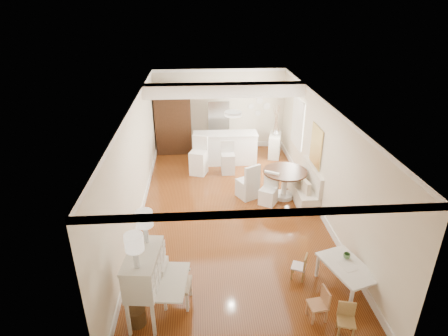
{
  "coord_description": "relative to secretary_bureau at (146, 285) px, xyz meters",
  "views": [
    {
      "loc": [
        -0.73,
        -8.14,
        5.05
      ],
      "look_at": [
        -0.14,
        0.3,
        1.11
      ],
      "focal_mm": 30.0,
      "sensor_mm": 36.0,
      "label": 1
    }
  ],
  "objects": [
    {
      "name": "gustavian_armchair",
      "position": [
        0.51,
        0.23,
        -0.21
      ],
      "size": [
        0.56,
        0.56,
        0.86
      ],
      "primitive_type": "cube",
      "rotation": [
        0.0,
        0.0,
        1.43
      ],
      "color": "white",
      "rests_on": "ground"
    },
    {
      "name": "slip_chair_near",
      "position": [
        2.74,
        3.61,
        -0.22
      ],
      "size": [
        0.56,
        0.57,
        0.85
      ],
      "primitive_type": "cube",
      "rotation": [
        0.0,
        0.0,
        -0.56
      ],
      "color": "white",
      "rests_on": "ground"
    },
    {
      "name": "secretary_bureau",
      "position": [
        0.0,
        0.0,
        0.0
      ],
      "size": [
        1.12,
        1.13,
        1.29
      ],
      "primitive_type": "cube",
      "rotation": [
        0.0,
        0.0,
        -0.11
      ],
      "color": "silver",
      "rests_on": "ground"
    },
    {
      "name": "sideboard",
      "position": [
        3.52,
        6.77,
        -0.26
      ],
      "size": [
        0.57,
        0.88,
        0.78
      ],
      "primitive_type": "cube",
      "rotation": [
        0.0,
        0.0,
        -0.27
      ],
      "color": "beige",
      "rests_on": "ground"
    },
    {
      "name": "kids_table",
      "position": [
        3.6,
        0.34,
        -0.37
      ],
      "size": [
        0.96,
        1.25,
        0.55
      ],
      "primitive_type": "cube",
      "rotation": [
        0.0,
        0.0,
        0.31
      ],
      "color": "white",
      "rests_on": "ground"
    },
    {
      "name": "banquette",
      "position": [
        3.69,
        3.72,
        -0.16
      ],
      "size": [
        0.52,
        1.6,
        0.98
      ],
      "primitive_type": "cube",
      "color": "silver",
      "rests_on": "ground"
    },
    {
      "name": "breakfast_counter",
      "position": [
        1.8,
        6.32,
        -0.13
      ],
      "size": [
        2.05,
        0.65,
        1.03
      ],
      "primitive_type": "cube",
      "color": "white",
      "rests_on": "ground"
    },
    {
      "name": "kids_chair_a",
      "position": [
        2.87,
        -0.3,
        -0.33
      ],
      "size": [
        0.34,
        0.34,
        0.62
      ],
      "primitive_type": "cube",
      "rotation": [
        0.0,
        0.0,
        -1.44
      ],
      "color": "#B67E53",
      "rests_on": "ground"
    },
    {
      "name": "fridge",
      "position": [
        2.0,
        7.37,
        0.25
      ],
      "size": [
        0.75,
        0.65,
        1.8
      ],
      "primitive_type": "imported",
      "color": "silver",
      "rests_on": "ground"
    },
    {
      "name": "room",
      "position": [
        1.74,
        3.55,
        1.34
      ],
      "size": [
        9.0,
        9.04,
        2.82
      ],
      "color": "brown",
      "rests_on": "ground"
    },
    {
      "name": "wicker_basket",
      "position": [
        -0.17,
        -0.2,
        -0.49
      ],
      "size": [
        0.37,
        0.37,
        0.31
      ],
      "primitive_type": "cylinder",
      "rotation": [
        0.0,
        0.0,
        0.24
      ],
      "color": "#4C3218",
      "rests_on": "ground"
    },
    {
      "name": "dining_table",
      "position": [
        3.22,
        3.9,
        -0.24
      ],
      "size": [
        1.52,
        1.52,
        0.8
      ],
      "primitive_type": "cylinder",
      "rotation": [
        0.0,
        0.0,
        -0.37
      ],
      "color": "#432515",
      "rests_on": "ground"
    },
    {
      "name": "pencil_cup",
      "position": [
        3.66,
        0.57,
        -0.04
      ],
      "size": [
        0.14,
        0.14,
        0.1
      ],
      "primitive_type": "imported",
      "rotation": [
        0.0,
        0.0,
        0.11
      ],
      "color": "#55874E",
      "rests_on": "kids_table"
    },
    {
      "name": "slip_chair_far",
      "position": [
        2.23,
        4.0,
        -0.14
      ],
      "size": [
        0.65,
        0.66,
        1.0
      ],
      "primitive_type": "cube",
      "rotation": [
        0.0,
        0.0,
        -2.64
      ],
      "color": "silver",
      "rests_on": "ground"
    },
    {
      "name": "kids_chair_c",
      "position": [
        3.24,
        -0.66,
        -0.35
      ],
      "size": [
        0.34,
        0.34,
        0.58
      ],
      "primitive_type": "cube",
      "rotation": [
        0.0,
        0.0,
        -0.25
      ],
      "color": "#A4814A",
      "rests_on": "ground"
    },
    {
      "name": "bar_stool_right",
      "position": [
        1.82,
        5.54,
        -0.14
      ],
      "size": [
        0.4,
        0.4,
        1.0
      ],
      "primitive_type": "cube",
      "rotation": [
        0.0,
        0.0,
        0.0
      ],
      "color": "silver",
      "rests_on": "ground"
    },
    {
      "name": "branch_vase",
      "position": [
        3.53,
        6.76,
        0.22
      ],
      "size": [
        0.22,
        0.22,
        0.18
      ],
      "primitive_type": "imported",
      "rotation": [
        0.0,
        0.0,
        0.38
      ],
      "color": "white",
      "rests_on": "sideboard"
    },
    {
      "name": "kids_chair_b",
      "position": [
        2.82,
        0.72,
        -0.37
      ],
      "size": [
        0.35,
        0.35,
        0.55
      ],
      "primitive_type": "cube",
      "rotation": [
        0.0,
        0.0,
        -2.0
      ],
      "color": "#A07E48",
      "rests_on": "ground"
    },
    {
      "name": "pantry_cabinet",
      "position": [
        0.1,
        7.4,
        0.5
      ],
      "size": [
        1.2,
        0.6,
        2.3
      ],
      "primitive_type": "cube",
      "color": "#381E11",
      "rests_on": "ground"
    },
    {
      "name": "bar_stool_left",
      "position": [
        0.92,
        5.56,
        -0.06
      ],
      "size": [
        0.6,
        0.6,
        1.17
      ],
      "primitive_type": "cube",
      "rotation": [
        0.0,
        0.0,
        -0.33
      ],
      "color": "white",
      "rests_on": "ground"
    }
  ]
}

